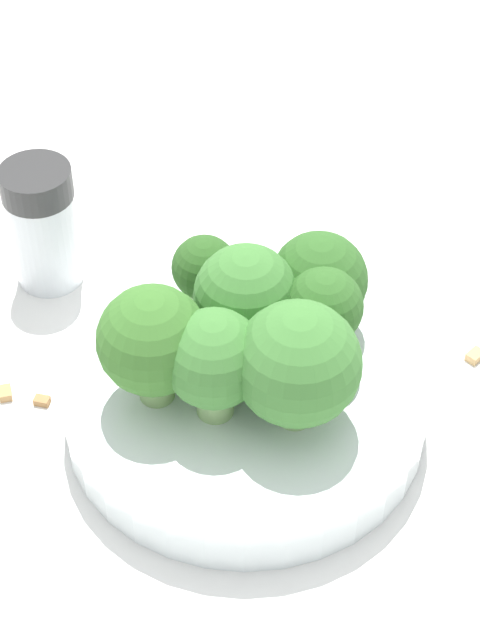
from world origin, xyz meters
TOP-DOWN VIEW (x-y plane):
  - ground_plane at (0.00, 0.00)m, footprint 3.00×3.00m
  - bowl at (0.00, 0.00)m, footprint 0.19×0.19m
  - broccoli_floret_0 at (-0.04, -0.02)m, footprint 0.05×0.05m
  - broccoli_floret_1 at (0.02, -0.03)m, footprint 0.06×0.06m
  - broccoli_floret_2 at (0.04, 0.03)m, footprint 0.05×0.05m
  - broccoli_floret_3 at (0.00, 0.01)m, footprint 0.05×0.05m
  - broccoli_floret_4 at (-0.01, -0.03)m, footprint 0.05×0.05m
  - broccoli_floret_5 at (-0.02, 0.04)m, footprint 0.03×0.03m
  - broccoli_floret_6 at (0.04, 0.01)m, footprint 0.04×0.04m
  - pepper_shaker at (-0.12, 0.11)m, footprint 0.04×0.04m
  - almond_crumb_0 at (-0.11, 0.01)m, footprint 0.01×0.01m
  - almond_crumb_1 at (0.13, 0.04)m, footprint 0.01×0.01m
  - almond_crumb_2 at (-0.13, 0.01)m, footprint 0.01×0.01m

SIDE VIEW (x-z plane):
  - ground_plane at x=0.00m, z-range 0.00..0.00m
  - almond_crumb_0 at x=-0.11m, z-range 0.00..0.01m
  - almond_crumb_2 at x=-0.13m, z-range 0.00..0.01m
  - almond_crumb_1 at x=0.13m, z-range 0.00..0.01m
  - bowl at x=0.00m, z-range 0.00..0.04m
  - pepper_shaker at x=-0.12m, z-range 0.00..0.08m
  - broccoli_floret_5 at x=-0.02m, z-range 0.04..0.09m
  - broccoli_floret_2 at x=0.04m, z-range 0.04..0.10m
  - broccoli_floret_4 at x=-0.01m, z-range 0.04..0.10m
  - broccoli_floret_6 at x=0.04m, z-range 0.05..0.10m
  - broccoli_floret_3 at x=0.00m, z-range 0.04..0.11m
  - broccoli_floret_1 at x=0.02m, z-range 0.04..0.11m
  - broccoli_floret_0 at x=-0.04m, z-range 0.04..0.11m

